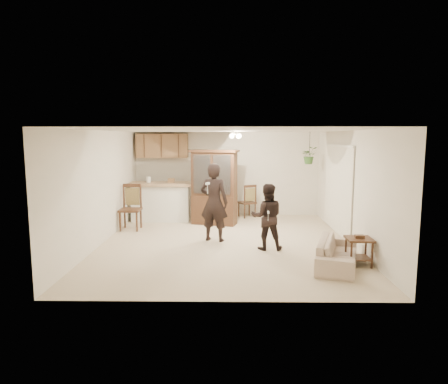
{
  "coord_description": "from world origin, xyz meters",
  "views": [
    {
      "loc": [
        0.09,
        -8.74,
        2.36
      ],
      "look_at": [
        -0.04,
        0.4,
        1.1
      ],
      "focal_mm": 32.0,
      "sensor_mm": 36.0,
      "label": 1
    }
  ],
  "objects_px": {
    "sofa": "(338,246)",
    "chair_hutch_right": "(247,208)",
    "adult": "(214,202)",
    "chair_hutch_left": "(206,212)",
    "chair_bar": "(131,217)",
    "child": "(267,218)",
    "china_hutch": "(214,188)",
    "side_table": "(359,251)"
  },
  "relations": [
    {
      "from": "adult",
      "to": "chair_hutch_right",
      "type": "distance_m",
      "value": 2.95
    },
    {
      "from": "chair_bar",
      "to": "chair_hutch_right",
      "type": "relative_size",
      "value": 1.19
    },
    {
      "from": "adult",
      "to": "chair_hutch_left",
      "type": "relative_size",
      "value": 1.87
    },
    {
      "from": "child",
      "to": "chair_hutch_left",
      "type": "xyz_separation_m",
      "value": [
        -1.46,
        2.78,
        -0.4
      ]
    },
    {
      "from": "child",
      "to": "china_hutch",
      "type": "xyz_separation_m",
      "value": [
        -1.2,
        2.45,
        0.32
      ]
    },
    {
      "from": "sofa",
      "to": "side_table",
      "type": "bearing_deg",
      "value": -65.51
    },
    {
      "from": "child",
      "to": "chair_hutch_left",
      "type": "height_order",
      "value": "child"
    },
    {
      "from": "chair_hutch_left",
      "to": "sofa",
      "type": "bearing_deg",
      "value": -18.43
    },
    {
      "from": "china_hutch",
      "to": "chair_bar",
      "type": "bearing_deg",
      "value": -146.96
    },
    {
      "from": "china_hutch",
      "to": "side_table",
      "type": "xyz_separation_m",
      "value": [
        2.81,
        -3.48,
        -0.73
      ]
    },
    {
      "from": "adult",
      "to": "chair_hutch_left",
      "type": "xyz_separation_m",
      "value": [
        -0.32,
        2.1,
        -0.63
      ]
    },
    {
      "from": "chair_hutch_right",
      "to": "chair_bar",
      "type": "bearing_deg",
      "value": 2.09
    },
    {
      "from": "adult",
      "to": "chair_hutch_left",
      "type": "distance_m",
      "value": 2.21
    },
    {
      "from": "china_hutch",
      "to": "side_table",
      "type": "height_order",
      "value": "china_hutch"
    },
    {
      "from": "adult",
      "to": "china_hutch",
      "type": "xyz_separation_m",
      "value": [
        -0.06,
        1.76,
        0.1
      ]
    },
    {
      "from": "child",
      "to": "chair_bar",
      "type": "xyz_separation_m",
      "value": [
        -3.32,
        1.75,
        -0.35
      ]
    },
    {
      "from": "child",
      "to": "chair_hutch_left",
      "type": "relative_size",
      "value": 1.4
    },
    {
      "from": "chair_bar",
      "to": "chair_hutch_left",
      "type": "height_order",
      "value": "chair_bar"
    },
    {
      "from": "child",
      "to": "side_table",
      "type": "distance_m",
      "value": 1.95
    },
    {
      "from": "chair_bar",
      "to": "child",
      "type": "bearing_deg",
      "value": -26.4
    },
    {
      "from": "side_table",
      "to": "chair_bar",
      "type": "bearing_deg",
      "value": 150.54
    },
    {
      "from": "side_table",
      "to": "chair_bar",
      "type": "relative_size",
      "value": 0.49
    },
    {
      "from": "sofa",
      "to": "chair_hutch_right",
      "type": "distance_m",
      "value": 4.74
    },
    {
      "from": "adult",
      "to": "child",
      "type": "distance_m",
      "value": 1.35
    },
    {
      "from": "child",
      "to": "china_hutch",
      "type": "height_order",
      "value": "china_hutch"
    },
    {
      "from": "chair_bar",
      "to": "chair_hutch_right",
      "type": "xyz_separation_m",
      "value": [
        3.05,
        1.68,
        -0.05
      ]
    },
    {
      "from": "chair_bar",
      "to": "adult",
      "type": "bearing_deg",
      "value": -24.73
    },
    {
      "from": "chair_bar",
      "to": "chair_hutch_left",
      "type": "bearing_deg",
      "value": 30.3
    },
    {
      "from": "adult",
      "to": "side_table",
      "type": "relative_size",
      "value": 3.15
    },
    {
      "from": "chair_bar",
      "to": "chair_hutch_left",
      "type": "xyz_separation_m",
      "value": [
        1.86,
        1.02,
        -0.06
      ]
    },
    {
      "from": "child",
      "to": "side_table",
      "type": "xyz_separation_m",
      "value": [
        1.61,
        -1.03,
        -0.41
      ]
    },
    {
      "from": "china_hutch",
      "to": "chair_hutch_left",
      "type": "height_order",
      "value": "china_hutch"
    },
    {
      "from": "side_table",
      "to": "chair_hutch_right",
      "type": "xyz_separation_m",
      "value": [
        -1.88,
        4.46,
        0.01
      ]
    },
    {
      "from": "chair_hutch_right",
      "to": "side_table",
      "type": "bearing_deg",
      "value": 86.09
    },
    {
      "from": "chair_hutch_left",
      "to": "chair_hutch_right",
      "type": "relative_size",
      "value": 0.98
    },
    {
      "from": "sofa",
      "to": "chair_hutch_right",
      "type": "relative_size",
      "value": 1.92
    },
    {
      "from": "china_hutch",
      "to": "chair_hutch_right",
      "type": "distance_m",
      "value": 1.53
    },
    {
      "from": "sofa",
      "to": "china_hutch",
      "type": "relative_size",
      "value": 0.93
    },
    {
      "from": "chair_hutch_right",
      "to": "chair_hutch_left",
      "type": "bearing_deg",
      "value": 2.01
    },
    {
      "from": "chair_hutch_right",
      "to": "child",
      "type": "bearing_deg",
      "value": 67.75
    },
    {
      "from": "side_table",
      "to": "chair_hutch_left",
      "type": "xyz_separation_m",
      "value": [
        -3.07,
        3.81,
        0.0
      ]
    },
    {
      "from": "adult",
      "to": "sofa",
      "type": "bearing_deg",
      "value": 159.95
    }
  ]
}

